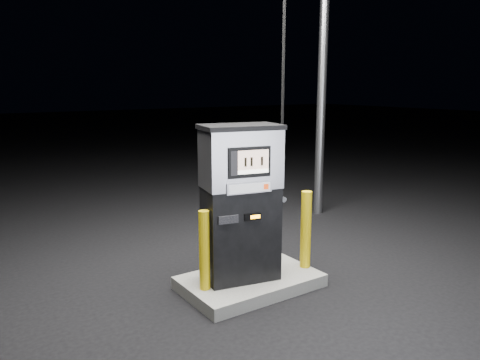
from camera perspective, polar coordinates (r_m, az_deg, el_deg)
ground at (r=5.78m, az=1.21°, el=-12.96°), size 80.00×80.00×0.00m
pump_island at (r=5.75m, az=1.22°, el=-12.28°), size 1.60×1.00×0.15m
fuel_dispenser at (r=5.37m, az=0.12°, el=-2.63°), size 1.04×0.71×3.76m
bollard_left at (r=5.23m, az=-4.37°, el=-8.55°), size 0.15×0.15×0.90m
bollard_right at (r=5.88m, az=8.02°, el=-6.01°), size 0.14×0.14×0.97m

